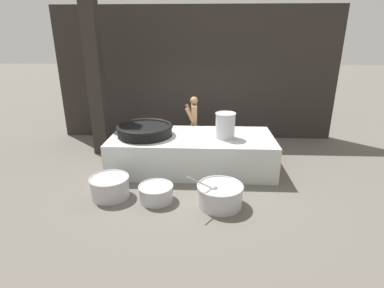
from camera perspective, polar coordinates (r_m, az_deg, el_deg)
name	(u,v)px	position (r m, az deg, el deg)	size (l,w,h in m)	color
ground_plane	(192,168)	(7.51, 0.00, -4.52)	(60.00, 60.00, 0.00)	#666059
back_wall	(196,75)	(9.49, 0.74, 13.08)	(8.55, 0.24, 3.97)	#2D2826
support_pillar	(96,81)	(8.44, -17.84, 11.32)	(0.38, 0.38, 3.97)	#2D2826
hearth_platform	(192,152)	(7.35, 0.00, -1.54)	(3.90, 1.72, 0.84)	silver
giant_wok_near	(145,130)	(7.28, -8.97, 2.72)	(1.35, 1.35, 0.27)	black
stock_pot	(225,125)	(7.01, 6.36, 3.60)	(0.48, 0.48, 0.60)	#B7B7BC
cook	(194,122)	(8.38, 0.34, 4.21)	(0.37, 0.58, 1.56)	#9E7551
prep_bowl_vegetables	(220,194)	(5.85, 5.35, -9.48)	(1.06, 0.90, 0.79)	#B7B7BC
prep_bowl_meat	(110,186)	(6.34, -15.37, -7.72)	(0.80, 0.80, 0.43)	#B7B7BC
prep_bowl_extra	(156,192)	(6.05, -6.86, -9.10)	(0.70, 0.70, 0.33)	#B7B7BC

